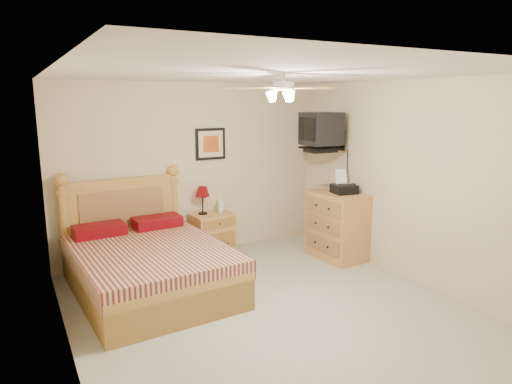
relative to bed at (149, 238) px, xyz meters
The scene contains 17 objects.
floor 1.65m from the bed, 48.37° to the right, with size 4.50×4.50×0.00m, color #A29E92.
ceiling 2.36m from the bed, 48.37° to the right, with size 4.00×4.50×0.04m, color white.
wall_back 1.61m from the bed, 48.62° to the left, with size 4.00×0.04×2.50m, color beige.
wall_front 3.56m from the bed, 73.54° to the right, with size 4.00×0.04×2.50m, color beige.
wall_left 1.61m from the bed, 131.89° to the right, with size 0.04×4.50×2.50m, color beige.
wall_right 3.25m from the bed, 20.50° to the right, with size 0.04×4.50×2.50m, color beige.
bed is the anchor object (origin of this frame).
nightstand 1.51m from the bed, 37.04° to the left, with size 0.58×0.43×0.63m, color tan.
table_lamp 1.43m from the bed, 41.83° to the left, with size 0.22×0.22×0.41m, color #62070E, non-canonical shape.
lotion_bottle 1.61m from the bed, 34.70° to the left, with size 0.09×0.10×0.25m, color silver.
framed_picture 1.93m from the bed, 41.26° to the left, with size 0.46×0.04×0.46m, color black.
dresser 2.73m from the bed, ahead, with size 0.56×0.81×0.96m, color #9F6239.
fax_machine 2.80m from the bed, ahead, with size 0.31×0.33×0.33m, color black, non-canonical shape.
magazine_lower 2.73m from the bed, ahead, with size 0.22×0.30×0.03m, color #C5B199.
magazine_upper 2.76m from the bed, ahead, with size 0.19×0.26×0.02m, color gray.
wall_tv 2.98m from the bed, ahead, with size 0.56×0.46×0.58m, color black, non-canonical shape.
ceiling_fan 2.36m from the bed, 52.98° to the right, with size 1.14×1.14×0.28m, color silver, non-canonical shape.
Camera 1 is at (-2.33, -3.94, 2.25)m, focal length 32.00 mm.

